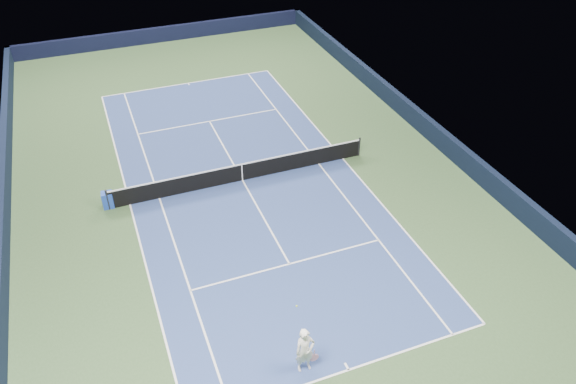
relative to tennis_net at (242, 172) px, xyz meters
name	(u,v)px	position (x,y,z in m)	size (l,w,h in m)	color
ground	(243,180)	(0.00, 0.00, -0.50)	(40.00, 40.00, 0.00)	#314B29
wall_far	(164,34)	(0.00, 19.82, 0.05)	(22.00, 0.35, 1.10)	black
wall_right	(432,131)	(10.82, 0.00, 0.05)	(0.35, 40.00, 1.10)	black
wall_left	(3,222)	(-10.82, 0.00, 0.05)	(0.35, 40.00, 1.10)	black
court_surface	(243,180)	(0.00, 0.00, -0.50)	(10.97, 23.77, 0.01)	navy
baseline_far	(188,83)	(0.00, 11.88, -0.50)	(10.97, 0.08, 0.00)	white
baseline_near	(349,370)	(0.00, -11.88, -0.50)	(10.97, 0.08, 0.00)	white
sideline_doubles_right	(343,159)	(5.49, 0.00, -0.50)	(0.08, 23.77, 0.00)	white
sideline_doubles_left	(130,204)	(-5.49, 0.00, -0.50)	(0.08, 23.77, 0.00)	white
sideline_singles_right	(319,164)	(4.12, 0.00, -0.50)	(0.08, 23.77, 0.00)	white
sideline_singles_left	(159,198)	(-4.12, 0.00, -0.50)	(0.08, 23.77, 0.00)	white
service_line_far	(210,121)	(0.00, 6.40, -0.50)	(8.23, 0.08, 0.00)	white
service_line_near	(289,264)	(0.00, -6.40, -0.50)	(8.23, 0.08, 0.00)	white
center_service_line	(242,180)	(0.00, 0.00, -0.50)	(0.08, 12.80, 0.00)	white
center_mark_far	(189,84)	(0.00, 11.73, -0.50)	(0.08, 0.30, 0.00)	white
center_mark_near	(347,366)	(0.00, -11.73, -0.50)	(0.08, 0.30, 0.00)	white
tennis_net	(242,172)	(0.00, 0.00, 0.00)	(12.90, 0.10, 1.07)	black
sponsor_cube	(108,200)	(-6.40, 0.18, -0.10)	(0.59, 0.48, 0.80)	#1D40AF
tennis_player	(305,350)	(-1.35, -11.27, 0.41)	(0.82, 1.26, 1.99)	white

